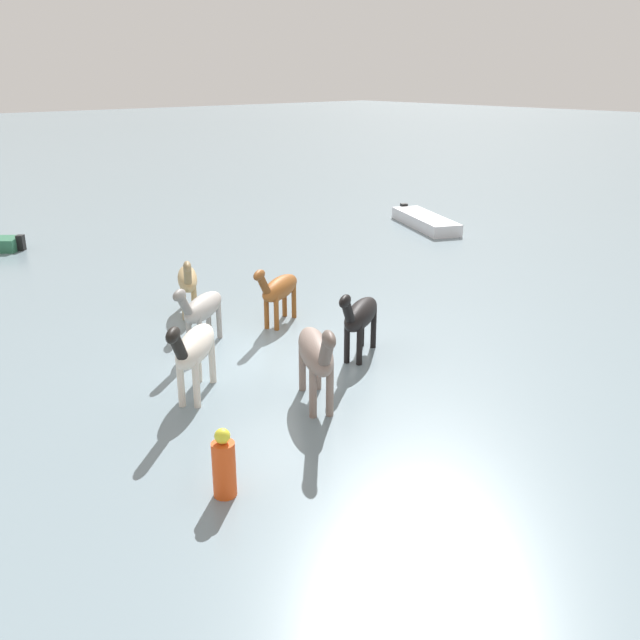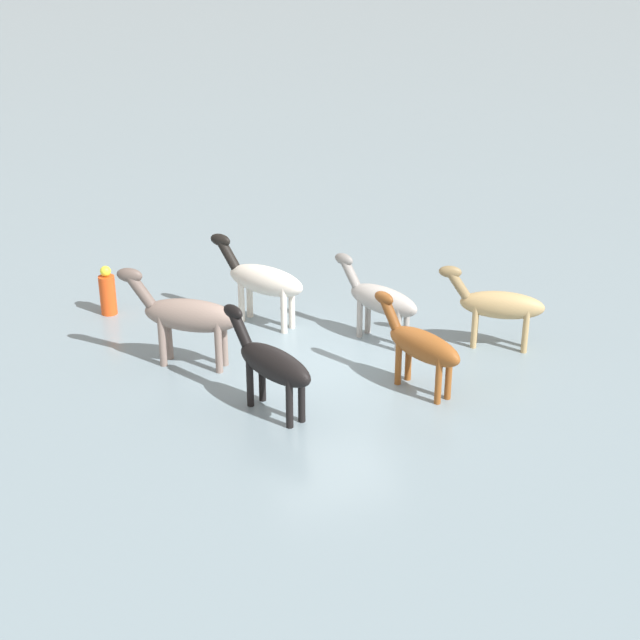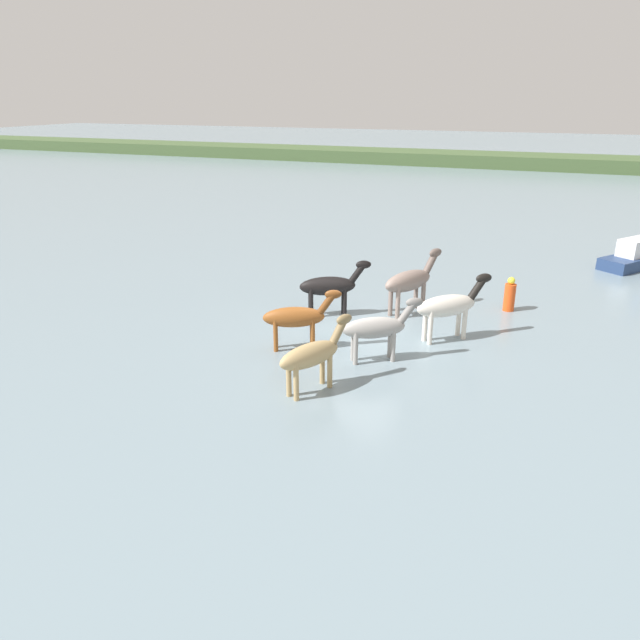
{
  "view_description": "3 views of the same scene",
  "coord_description": "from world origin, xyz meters",
  "px_view_note": "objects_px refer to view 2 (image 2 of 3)",
  "views": [
    {
      "loc": [
        8.62,
        11.73,
        6.09
      ],
      "look_at": [
        -0.94,
        0.64,
        0.73
      ],
      "focal_mm": 38.12,
      "sensor_mm": 36.0,
      "label": 1
    },
    {
      "loc": [
        -15.92,
        4.63,
        8.49
      ],
      "look_at": [
        0.89,
        0.01,
        0.68
      ],
      "focal_mm": 52.61,
      "sensor_mm": 36.0,
      "label": 2
    },
    {
      "loc": [
        4.94,
        -15.51,
        6.69
      ],
      "look_at": [
        -0.81,
        -0.79,
        0.72
      ],
      "focal_mm": 33.75,
      "sensor_mm": 36.0,
      "label": 3
    }
  ],
  "objects_px": {
    "horse_mid_herd": "(421,345)",
    "horse_chestnut_trailing": "(263,280)",
    "horse_lead": "(272,363)",
    "horse_dun_straggler": "(498,305)",
    "buoy_channel_marker": "(108,293)",
    "horse_dark_mare": "(380,300)",
    "horse_gray_outer": "(187,315)"
  },
  "relations": [
    {
      "from": "horse_gray_outer",
      "to": "horse_dark_mare",
      "type": "xyz_separation_m",
      "value": [
        0.07,
        -4.02,
        -0.14
      ]
    },
    {
      "from": "horse_gray_outer",
      "to": "horse_mid_herd",
      "type": "bearing_deg",
      "value": -178.85
    },
    {
      "from": "horse_mid_herd",
      "to": "horse_lead",
      "type": "xyz_separation_m",
      "value": [
        -0.08,
        2.87,
        0.05
      ]
    },
    {
      "from": "horse_chestnut_trailing",
      "to": "buoy_channel_marker",
      "type": "xyz_separation_m",
      "value": [
        1.45,
        3.23,
        -0.52
      ]
    },
    {
      "from": "horse_dark_mare",
      "to": "buoy_channel_marker",
      "type": "relative_size",
      "value": 1.77
    },
    {
      "from": "horse_dark_mare",
      "to": "buoy_channel_marker",
      "type": "xyz_separation_m",
      "value": [
        2.95,
        5.4,
        -0.43
      ]
    },
    {
      "from": "horse_dun_straggler",
      "to": "buoy_channel_marker",
      "type": "height_order",
      "value": "horse_dun_straggler"
    },
    {
      "from": "horse_mid_herd",
      "to": "buoy_channel_marker",
      "type": "relative_size",
      "value": 1.84
    },
    {
      "from": "horse_dun_straggler",
      "to": "horse_chestnut_trailing",
      "type": "relative_size",
      "value": 1.03
    },
    {
      "from": "horse_dun_straggler",
      "to": "horse_chestnut_trailing",
      "type": "bearing_deg",
      "value": -0.49
    },
    {
      "from": "horse_mid_herd",
      "to": "buoy_channel_marker",
      "type": "xyz_separation_m",
      "value": [
        5.22,
        5.43,
        -0.42
      ]
    },
    {
      "from": "horse_mid_herd",
      "to": "buoy_channel_marker",
      "type": "height_order",
      "value": "horse_mid_herd"
    },
    {
      "from": "horse_dun_straggler",
      "to": "horse_dark_mare",
      "type": "xyz_separation_m",
      "value": [
        0.93,
        2.22,
        -0.01
      ]
    },
    {
      "from": "horse_chestnut_trailing",
      "to": "buoy_channel_marker",
      "type": "bearing_deg",
      "value": 23.53
    },
    {
      "from": "horse_dun_straggler",
      "to": "horse_chestnut_trailing",
      "type": "distance_m",
      "value": 5.02
    },
    {
      "from": "horse_gray_outer",
      "to": "horse_dun_straggler",
      "type": "xyz_separation_m",
      "value": [
        -0.86,
        -6.24,
        -0.14
      ]
    },
    {
      "from": "horse_gray_outer",
      "to": "horse_dun_straggler",
      "type": "relative_size",
      "value": 1.13
    },
    {
      "from": "horse_dun_straggler",
      "to": "buoy_channel_marker",
      "type": "xyz_separation_m",
      "value": [
        3.87,
        7.63,
        -0.43
      ]
    },
    {
      "from": "buoy_channel_marker",
      "to": "horse_chestnut_trailing",
      "type": "bearing_deg",
      "value": -114.2
    },
    {
      "from": "horse_mid_herd",
      "to": "horse_lead",
      "type": "height_order",
      "value": "horse_lead"
    },
    {
      "from": "horse_mid_herd",
      "to": "horse_dun_straggler",
      "type": "relative_size",
      "value": 1.01
    },
    {
      "from": "horse_mid_herd",
      "to": "horse_dark_mare",
      "type": "bearing_deg",
      "value": -25.26
    },
    {
      "from": "horse_lead",
      "to": "buoy_channel_marker",
      "type": "xyz_separation_m",
      "value": [
        5.3,
        2.57,
        -0.47
      ]
    },
    {
      "from": "horse_lead",
      "to": "horse_dun_straggler",
      "type": "relative_size",
      "value": 1.04
    },
    {
      "from": "horse_mid_herd",
      "to": "horse_chestnut_trailing",
      "type": "height_order",
      "value": "horse_chestnut_trailing"
    },
    {
      "from": "horse_mid_herd",
      "to": "horse_chestnut_trailing",
      "type": "relative_size",
      "value": 1.04
    },
    {
      "from": "horse_lead",
      "to": "buoy_channel_marker",
      "type": "height_order",
      "value": "horse_lead"
    },
    {
      "from": "horse_dark_mare",
      "to": "buoy_channel_marker",
      "type": "height_order",
      "value": "horse_dark_mare"
    },
    {
      "from": "horse_dark_mare",
      "to": "horse_gray_outer",
      "type": "bearing_deg",
      "value": 58.42
    },
    {
      "from": "horse_dun_straggler",
      "to": "buoy_channel_marker",
      "type": "relative_size",
      "value": 1.83
    },
    {
      "from": "horse_chestnut_trailing",
      "to": "horse_mid_herd",
      "type": "bearing_deg",
      "value": 168.02
    },
    {
      "from": "horse_lead",
      "to": "horse_gray_outer",
      "type": "bearing_deg",
      "value": -1.08
    }
  ]
}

